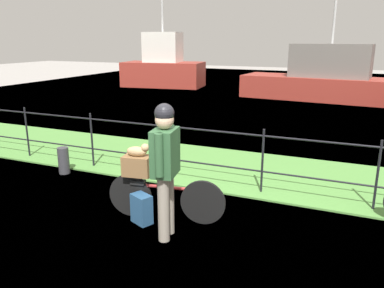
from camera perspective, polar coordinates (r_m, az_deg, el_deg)
ground_plane at (r=4.96m, az=-4.74°, el=-13.55°), size 60.00×60.00×0.00m
grass_strip at (r=7.34m, az=5.63°, el=-3.64°), size 27.00×2.40×0.03m
harbor_water at (r=15.77m, az=15.64°, el=6.06°), size 30.00×30.00×0.00m
iron_fence at (r=6.34m, az=3.21°, el=-1.04°), size 18.04×0.04×1.05m
bicycle_main at (r=5.27m, az=-4.13°, el=-7.85°), size 1.62×0.33×0.61m
wooden_crate at (r=5.24m, az=-8.10°, el=-3.19°), size 0.41×0.30×0.27m
terrier_dog at (r=5.17m, az=-7.93°, el=-0.97°), size 0.32×0.18×0.18m
cyclist_person at (r=4.58m, az=-3.99°, el=-2.39°), size 0.32×0.53×1.68m
backpack_on_paving at (r=5.25m, az=-7.47°, el=-9.50°), size 0.33×0.28×0.40m
mooring_bollard at (r=7.41m, az=-18.48°, el=-2.33°), size 0.20×0.20×0.49m
moored_boat_mid at (r=16.46m, az=19.58°, el=8.90°), size 7.00×2.56×3.80m
moored_boat_far at (r=20.15m, az=-4.27°, el=11.30°), size 4.25×2.47×4.31m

